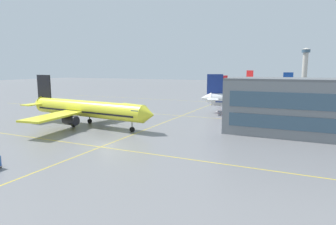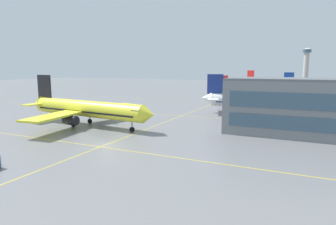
{
  "view_description": "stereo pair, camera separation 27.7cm",
  "coord_description": "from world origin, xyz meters",
  "px_view_note": "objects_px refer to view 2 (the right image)",
  "views": [
    {
      "loc": [
        33.24,
        -44.03,
        14.38
      ],
      "look_at": [
        2.38,
        22.33,
        3.22
      ],
      "focal_mm": 31.18,
      "sensor_mm": 36.0,
      "label": 1
    },
    {
      "loc": [
        33.49,
        -43.91,
        14.38
      ],
      "look_at": [
        2.38,
        22.33,
        3.22
      ],
      "focal_mm": 31.18,
      "sensor_mm": 36.0,
      "label": 2
    }
  ],
  "objects_px": {
    "airliner_far_right_stand": "(271,83)",
    "airliner_second_row": "(264,101)",
    "control_tower": "(306,62)",
    "airliner_front_gate": "(86,109)",
    "airliner_third_row": "(254,92)",
    "airliner_far_left_stand": "(260,87)"
  },
  "relations": [
    {
      "from": "airliner_second_row",
      "to": "control_tower",
      "type": "distance_m",
      "value": 243.76
    },
    {
      "from": "airliner_far_right_stand",
      "to": "airliner_far_left_stand",
      "type": "bearing_deg",
      "value": -92.4
    },
    {
      "from": "airliner_front_gate",
      "to": "control_tower",
      "type": "distance_m",
      "value": 286.39
    },
    {
      "from": "airliner_second_row",
      "to": "airliner_third_row",
      "type": "height_order",
      "value": "airliner_second_row"
    },
    {
      "from": "airliner_front_gate",
      "to": "control_tower",
      "type": "bearing_deg",
      "value": 80.13
    },
    {
      "from": "airliner_second_row",
      "to": "airliner_third_row",
      "type": "xyz_separation_m",
      "value": [
        -8.88,
        37.1,
        -0.46
      ]
    },
    {
      "from": "airliner_far_right_stand",
      "to": "airliner_third_row",
      "type": "bearing_deg",
      "value": -89.37
    },
    {
      "from": "airliner_third_row",
      "to": "airliner_far_right_stand",
      "type": "bearing_deg",
      "value": 90.63
    },
    {
      "from": "airliner_front_gate",
      "to": "airliner_third_row",
      "type": "distance_m",
      "value": 81.24
    },
    {
      "from": "airliner_far_right_stand",
      "to": "airliner_second_row",
      "type": "bearing_deg",
      "value": -85.19
    },
    {
      "from": "airliner_far_left_stand",
      "to": "control_tower",
      "type": "xyz_separation_m",
      "value": [
        22.52,
        169.36,
        16.43
      ]
    },
    {
      "from": "airliner_far_left_stand",
      "to": "control_tower",
      "type": "distance_m",
      "value": 171.64
    },
    {
      "from": "airliner_third_row",
      "to": "control_tower",
      "type": "relative_size",
      "value": 1.0
    },
    {
      "from": "airliner_second_row",
      "to": "airliner_far_right_stand",
      "type": "xyz_separation_m",
      "value": [
        -9.74,
        115.65,
        0.1
      ]
    },
    {
      "from": "airliner_second_row",
      "to": "airliner_far_right_stand",
      "type": "distance_m",
      "value": 116.06
    },
    {
      "from": "airliner_front_gate",
      "to": "airliner_third_row",
      "type": "xyz_separation_m",
      "value": [
        29.14,
        75.83,
        -0.49
      ]
    },
    {
      "from": "airliner_far_left_stand",
      "to": "airliner_second_row",
      "type": "bearing_deg",
      "value": -81.12
    },
    {
      "from": "airliner_front_gate",
      "to": "airliner_third_row",
      "type": "relative_size",
      "value": 1.15
    },
    {
      "from": "airliner_far_right_stand",
      "to": "control_tower",
      "type": "bearing_deg",
      "value": 80.74
    },
    {
      "from": "airliner_second_row",
      "to": "control_tower",
      "type": "height_order",
      "value": "control_tower"
    },
    {
      "from": "airliner_third_row",
      "to": "airliner_far_left_stand",
      "type": "xyz_separation_m",
      "value": [
        -2.62,
        36.5,
        0.35
      ]
    },
    {
      "from": "airliner_front_gate",
      "to": "airliner_second_row",
      "type": "relative_size",
      "value": 1.02
    }
  ]
}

